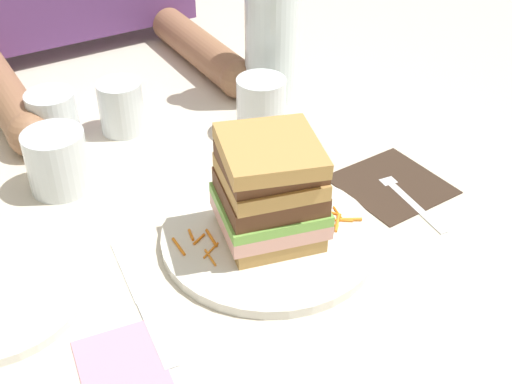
{
  "coord_description": "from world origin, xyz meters",
  "views": [
    {
      "loc": [
        -0.31,
        -0.52,
        0.51
      ],
      "look_at": [
        0.01,
        0.02,
        0.05
      ],
      "focal_mm": 47.14,
      "sensor_mm": 36.0,
      "label": 1
    }
  ],
  "objects_px": {
    "fork": "(402,191)",
    "main_plate": "(269,237)",
    "sandwich": "(270,190)",
    "napkin_pink": "(122,365)",
    "empty_tumbler_0": "(53,117)",
    "juice_glass": "(261,108)",
    "empty_tumbler_2": "(57,161)",
    "knife": "(144,303)",
    "napkin_dark": "(392,184)",
    "empty_tumbler_1": "(121,107)",
    "water_bottle": "(271,22)"
  },
  "relations": [
    {
      "from": "fork",
      "to": "main_plate",
      "type": "bearing_deg",
      "value": 177.47
    },
    {
      "from": "sandwich",
      "to": "napkin_pink",
      "type": "bearing_deg",
      "value": -158.75
    },
    {
      "from": "sandwich",
      "to": "empty_tumbler_0",
      "type": "xyz_separation_m",
      "value": [
        -0.14,
        0.35,
        -0.04
      ]
    },
    {
      "from": "main_plate",
      "to": "sandwich",
      "type": "distance_m",
      "value": 0.07
    },
    {
      "from": "main_plate",
      "to": "juice_glass",
      "type": "height_order",
      "value": "juice_glass"
    },
    {
      "from": "fork",
      "to": "napkin_pink",
      "type": "distance_m",
      "value": 0.42
    },
    {
      "from": "juice_glass",
      "to": "napkin_pink",
      "type": "bearing_deg",
      "value": -138.09
    },
    {
      "from": "empty_tumbler_2",
      "to": "napkin_pink",
      "type": "distance_m",
      "value": 0.32
    },
    {
      "from": "fork",
      "to": "juice_glass",
      "type": "relative_size",
      "value": 1.97
    },
    {
      "from": "fork",
      "to": "knife",
      "type": "bearing_deg",
      "value": -178.33
    },
    {
      "from": "napkin_dark",
      "to": "napkin_pink",
      "type": "height_order",
      "value": "same"
    },
    {
      "from": "sandwich",
      "to": "juice_glass",
      "type": "distance_m",
      "value": 0.25
    },
    {
      "from": "juice_glass",
      "to": "empty_tumbler_2",
      "type": "xyz_separation_m",
      "value": [
        -0.29,
        0.01,
        0.0
      ]
    },
    {
      "from": "napkin_dark",
      "to": "empty_tumbler_0",
      "type": "xyz_separation_m",
      "value": [
        -0.34,
        0.34,
        0.03
      ]
    },
    {
      "from": "main_plate",
      "to": "empty_tumbler_1",
      "type": "xyz_separation_m",
      "value": [
        -0.05,
        0.33,
        0.03
      ]
    },
    {
      "from": "fork",
      "to": "knife",
      "type": "height_order",
      "value": "fork"
    },
    {
      "from": "fork",
      "to": "empty_tumbler_1",
      "type": "distance_m",
      "value": 0.42
    },
    {
      "from": "juice_glass",
      "to": "fork",
      "type": "bearing_deg",
      "value": -71.95
    },
    {
      "from": "napkin_dark",
      "to": "empty_tumbler_1",
      "type": "xyz_separation_m",
      "value": [
        -0.25,
        0.31,
        0.04
      ]
    },
    {
      "from": "water_bottle",
      "to": "empty_tumbler_2",
      "type": "distance_m",
      "value": 0.38
    },
    {
      "from": "sandwich",
      "to": "empty_tumbler_2",
      "type": "xyz_separation_m",
      "value": [
        -0.17,
        0.23,
        -0.03
      ]
    },
    {
      "from": "fork",
      "to": "empty_tumbler_0",
      "type": "relative_size",
      "value": 2.3
    },
    {
      "from": "sandwich",
      "to": "empty_tumbler_1",
      "type": "distance_m",
      "value": 0.33
    },
    {
      "from": "napkin_dark",
      "to": "empty_tumbler_2",
      "type": "relative_size",
      "value": 1.6
    },
    {
      "from": "juice_glass",
      "to": "napkin_pink",
      "type": "relative_size",
      "value": 0.88
    },
    {
      "from": "juice_glass",
      "to": "empty_tumbler_1",
      "type": "relative_size",
      "value": 1.1
    },
    {
      "from": "empty_tumbler_1",
      "to": "napkin_pink",
      "type": "xyz_separation_m",
      "value": [
        -0.17,
        -0.41,
        -0.04
      ]
    },
    {
      "from": "empty_tumbler_1",
      "to": "napkin_pink",
      "type": "bearing_deg",
      "value": -112.11
    },
    {
      "from": "juice_glass",
      "to": "napkin_pink",
      "type": "height_order",
      "value": "juice_glass"
    },
    {
      "from": "fork",
      "to": "empty_tumbler_1",
      "type": "bearing_deg",
      "value": 126.23
    },
    {
      "from": "empty_tumbler_0",
      "to": "napkin_pink",
      "type": "distance_m",
      "value": 0.44
    },
    {
      "from": "sandwich",
      "to": "water_bottle",
      "type": "bearing_deg",
      "value": 57.99
    },
    {
      "from": "empty_tumbler_1",
      "to": "knife",
      "type": "bearing_deg",
      "value": -108.65
    },
    {
      "from": "main_plate",
      "to": "empty_tumbler_0",
      "type": "relative_size",
      "value": 3.48
    },
    {
      "from": "napkin_dark",
      "to": "empty_tumbler_0",
      "type": "relative_size",
      "value": 1.78
    },
    {
      "from": "main_plate",
      "to": "napkin_pink",
      "type": "bearing_deg",
      "value": -158.63
    },
    {
      "from": "napkin_dark",
      "to": "juice_glass",
      "type": "relative_size",
      "value": 1.53
    },
    {
      "from": "juice_glass",
      "to": "empty_tumbler_2",
      "type": "relative_size",
      "value": 1.05
    },
    {
      "from": "napkin_dark",
      "to": "water_bottle",
      "type": "bearing_deg",
      "value": 91.48
    },
    {
      "from": "empty_tumbler_0",
      "to": "napkin_pink",
      "type": "bearing_deg",
      "value": -99.7
    },
    {
      "from": "napkin_pink",
      "to": "empty_tumbler_2",
      "type": "bearing_deg",
      "value": 82.23
    },
    {
      "from": "juice_glass",
      "to": "empty_tumbler_2",
      "type": "distance_m",
      "value": 0.3
    },
    {
      "from": "napkin_dark",
      "to": "fork",
      "type": "bearing_deg",
      "value": -95.98
    },
    {
      "from": "knife",
      "to": "empty_tumbler_2",
      "type": "bearing_deg",
      "value": 91.71
    },
    {
      "from": "knife",
      "to": "water_bottle",
      "type": "height_order",
      "value": "water_bottle"
    },
    {
      "from": "napkin_dark",
      "to": "napkin_pink",
      "type": "relative_size",
      "value": 1.34
    },
    {
      "from": "juice_glass",
      "to": "water_bottle",
      "type": "xyz_separation_m",
      "value": [
        0.07,
        0.08,
        0.09
      ]
    },
    {
      "from": "sandwich",
      "to": "main_plate",
      "type": "bearing_deg",
      "value": 56.43
    },
    {
      "from": "empty_tumbler_0",
      "to": "empty_tumbler_1",
      "type": "xyz_separation_m",
      "value": [
        0.09,
        -0.03,
        0.0
      ]
    },
    {
      "from": "empty_tumbler_2",
      "to": "napkin_pink",
      "type": "bearing_deg",
      "value": -97.77
    }
  ]
}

